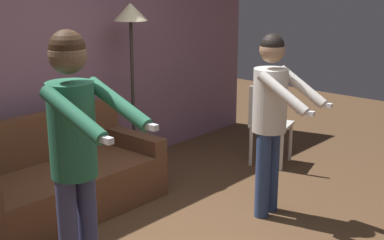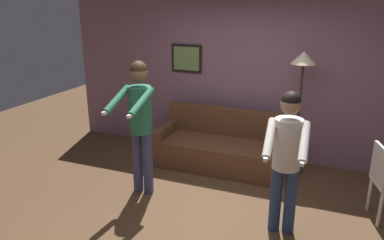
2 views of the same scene
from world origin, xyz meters
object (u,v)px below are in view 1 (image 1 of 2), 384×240
Objects in this scene: torchiere_lamp at (131,30)px; person_standing_right at (272,110)px; couch at (58,184)px; dining_chair_distant at (270,121)px; person_standing_left at (75,140)px.

person_standing_right is (0.07, -1.70, -0.57)m from torchiere_lamp.
couch is 2.45m from dining_chair_distant.
couch is 2.04m from person_standing_right.
torchiere_lamp is 1.02× the size of person_standing_left.
person_standing_left reaches higher than dining_chair_distant.
person_standing_right is 1.37m from dining_chair_distant.
person_standing_left reaches higher than couch.
couch is at bearing -168.18° from torchiere_lamp.
person_standing_right is (1.91, -0.23, -0.13)m from person_standing_left.
person_standing_left is at bearing -118.77° from couch.
person_standing_left is (-1.84, -1.47, -0.45)m from torchiere_lamp.
dining_chair_distant is (2.32, -0.75, 0.25)m from couch.
torchiere_lamp is 1.84m from dining_chair_distant.
person_standing_right is 1.77× the size of dining_chair_distant.
dining_chair_distant is at bearing 9.07° from person_standing_left.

